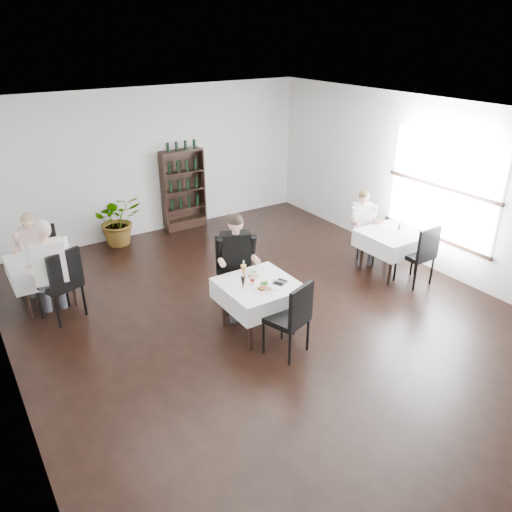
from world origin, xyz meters
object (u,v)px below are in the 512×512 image
Objects in this scene: wine_shelf at (183,190)px; diner_main at (237,258)px; potted_tree at (118,220)px; main_table at (259,292)px.

wine_shelf is 3.79m from diner_main.
potted_tree is 3.65m from diner_main.
potted_tree is (-0.62, 4.20, -0.10)m from main_table.
diner_main is (0.02, 0.63, 0.29)m from main_table.
potted_tree is at bearing -175.70° from wine_shelf.
main_table is 0.99× the size of potted_tree.
wine_shelf is 1.56m from potted_tree.
wine_shelf is 1.11× the size of diner_main.
diner_main is at bearing -103.37° from wine_shelf.
potted_tree reaches higher than main_table.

